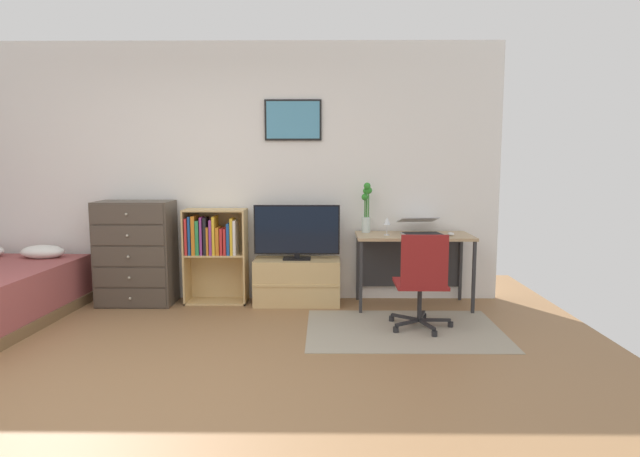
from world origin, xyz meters
The scene contains 13 objects.
ground_plane centered at (0.00, 0.00, 0.00)m, with size 7.20×7.20×0.00m, color #936B44.
wall_back_with_posters centered at (0.01, 2.43, 1.35)m, with size 6.12×0.09×2.70m.
area_rug centered at (1.92, 1.30, 0.00)m, with size 1.70×1.20×0.01m, color #9E937F.
dresser centered at (-0.73, 2.15, 0.53)m, with size 0.76×0.46×1.07m.
bookshelf centered at (0.06, 2.21, 0.60)m, with size 0.64×0.30×0.98m.
tv_stand centered at (0.93, 2.17, 0.24)m, with size 0.88×0.41×0.47m.
television centered at (0.93, 2.15, 0.75)m, with size 0.88×0.16×0.56m.
desk centered at (2.12, 2.16, 0.60)m, with size 1.15×0.57×0.74m.
office_chair centered at (2.06, 1.29, 0.46)m, with size 0.56×0.58×0.86m.
laptop centered at (2.19, 2.14, 0.81)m, with size 0.44×0.47×0.17m.
computer_mouse centered at (2.47, 2.01, 0.76)m, with size 0.06×0.10×0.03m, color silver.
bamboo_vase centered at (1.65, 2.24, 1.00)m, with size 0.11×0.10×0.52m.
wine_glass centered at (1.84, 2.03, 0.87)m, with size 0.07×0.07×0.18m.
Camera 1 is at (1.23, -3.30, 1.47)m, focal length 30.26 mm.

